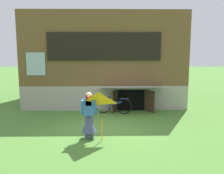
% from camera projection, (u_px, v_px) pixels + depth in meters
% --- Properties ---
extents(ground_plane, '(60.00, 60.00, 0.00)m').
position_uv_depth(ground_plane, '(104.00, 130.00, 9.99)').
color(ground_plane, '#4C7F33').
extents(log_house, '(8.31, 6.19, 4.89)m').
position_uv_depth(log_house, '(105.00, 59.00, 15.07)').
color(log_house, '#9E998E').
rests_on(log_house, ground_plane).
extents(person, '(0.61, 0.52, 1.63)m').
position_uv_depth(person, '(89.00, 119.00, 8.98)').
color(person, '#474C75').
rests_on(person, ground_plane).
extents(kite, '(0.92, 0.97, 1.62)m').
position_uv_depth(kite, '(99.00, 105.00, 8.34)').
color(kite, orange).
rests_on(kite, ground_plane).
extents(bicycle_blue, '(1.74, 0.39, 0.80)m').
position_uv_depth(bicycle_blue, '(113.00, 106.00, 12.30)').
color(bicycle_blue, black).
rests_on(bicycle_blue, ground_plane).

